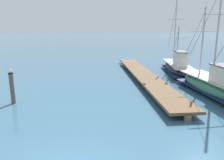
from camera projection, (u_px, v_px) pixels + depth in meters
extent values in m
cube|color=brown|center=(143.00, 75.00, 19.30)|extent=(2.69, 18.19, 0.16)
cylinder|color=brown|center=(188.00, 119.00, 10.58)|extent=(0.36, 0.36, 0.29)
cylinder|color=brown|center=(159.00, 92.00, 14.97)|extent=(0.36, 0.36, 0.29)
cylinder|color=brown|center=(143.00, 77.00, 19.35)|extent=(0.36, 0.36, 0.29)
cylinder|color=brown|center=(133.00, 68.00, 23.74)|extent=(0.36, 0.36, 0.29)
cylinder|color=brown|center=(127.00, 62.00, 28.12)|extent=(0.36, 0.36, 0.29)
cube|color=#333338|center=(144.00, 84.00, 15.69)|extent=(0.13, 0.21, 0.08)
cube|color=#333338|center=(166.00, 83.00, 15.84)|extent=(0.13, 0.21, 0.08)
ellipsoid|color=black|center=(177.00, 68.00, 21.94)|extent=(3.49, 7.62, 0.92)
cube|color=#B2AD9E|center=(177.00, 64.00, 21.84)|extent=(3.11, 6.85, 0.08)
cube|color=#19234C|center=(177.00, 70.00, 21.99)|extent=(3.48, 7.48, 0.08)
cube|color=silver|center=(180.00, 59.00, 20.61)|extent=(1.32, 2.11, 1.26)
cube|color=#3D3D42|center=(181.00, 52.00, 20.46)|extent=(1.43, 2.28, 0.06)
cylinder|color=#B2ADA3|center=(178.00, 45.00, 21.77)|extent=(0.11, 0.11, 3.59)
cylinder|color=#B2ADA3|center=(178.00, 38.00, 21.62)|extent=(1.77, 0.43, 0.06)
cylinder|color=#333338|center=(176.00, 42.00, 22.67)|extent=(0.42, 1.84, 2.66)
cylinder|color=#B2ADA3|center=(175.00, 30.00, 23.06)|extent=(0.11, 0.11, 6.37)
cylinder|color=#B2ADA3|center=(176.00, 20.00, 22.81)|extent=(1.77, 0.43, 0.06)
cylinder|color=#333338|center=(172.00, 27.00, 24.65)|extent=(0.72, 3.24, 4.71)
ellipsoid|color=#337556|center=(215.00, 87.00, 14.60)|extent=(2.20, 7.23, 1.09)
cube|color=#B2AD9E|center=(216.00, 80.00, 14.48)|extent=(1.94, 6.51, 0.08)
cube|color=#19234C|center=(215.00, 91.00, 14.66)|extent=(2.22, 7.09, 0.08)
cylinder|color=#B2ADA3|center=(218.00, 31.00, 14.11)|extent=(0.11, 0.11, 6.12)
cylinder|color=#B2ADA3|center=(220.00, 14.00, 13.86)|extent=(1.87, 0.09, 0.06)
cylinder|color=#333338|center=(204.00, 26.00, 15.62)|extent=(0.08, 3.18, 4.53)
cylinder|color=#B2ADA3|center=(203.00, 41.00, 15.82)|extent=(0.11, 0.11, 4.71)
cylinder|color=#B2ADA3|center=(203.00, 32.00, 15.67)|extent=(1.87, 0.09, 0.06)
cylinder|color=#333338|center=(194.00, 37.00, 16.99)|extent=(0.07, 2.45, 3.49)
cylinder|color=brown|center=(12.00, 88.00, 12.92)|extent=(0.26, 0.26, 1.85)
cylinder|color=#28282D|center=(11.00, 73.00, 12.71)|extent=(0.30, 0.30, 0.06)
cylinder|color=gold|center=(11.00, 72.00, 12.71)|extent=(0.01, 0.01, 0.07)
cylinder|color=gold|center=(10.00, 72.00, 12.69)|extent=(0.01, 0.01, 0.07)
ellipsoid|color=white|center=(10.00, 71.00, 12.67)|extent=(0.23, 0.30, 0.13)
ellipsoid|color=silver|center=(11.00, 70.00, 12.72)|extent=(0.13, 0.23, 0.09)
ellipsoid|color=#383838|center=(11.00, 70.00, 12.81)|extent=(0.05, 0.07, 0.04)
ellipsoid|color=silver|center=(9.00, 70.00, 12.66)|extent=(0.13, 0.23, 0.09)
ellipsoid|color=#383838|center=(9.00, 70.00, 12.75)|extent=(0.05, 0.07, 0.04)
cone|color=white|center=(10.00, 70.00, 12.80)|extent=(0.10, 0.10, 0.07)
sphere|color=white|center=(10.00, 69.00, 12.56)|extent=(0.08, 0.08, 0.08)
cone|color=gold|center=(11.00, 70.00, 12.52)|extent=(0.04, 0.05, 0.02)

